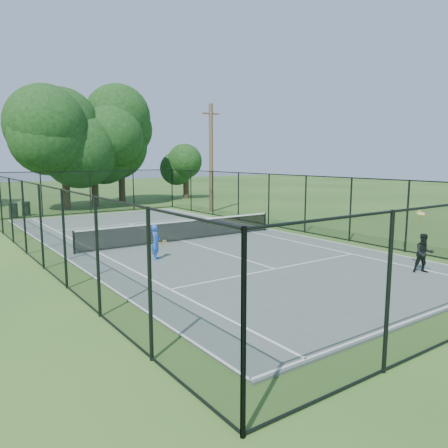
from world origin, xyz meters
TOP-DOWN VIEW (x-y plane):
  - ground at (0.00, 0.00)m, footprint 120.00×120.00m
  - tennis_court at (0.00, 0.00)m, footprint 11.00×24.00m
  - tennis_net at (0.00, 0.00)m, footprint 10.08×0.08m
  - fence at (0.00, 0.00)m, footprint 13.10×26.10m
  - tree_near_left at (-0.72, 16.34)m, footprint 6.66×6.66m
  - tree_near_mid at (1.70, 16.98)m, footprint 6.02×6.02m
  - tree_near_right at (4.60, 18.55)m, footprint 6.22×6.22m
  - tree_far_right at (11.32, 19.08)m, footprint 3.94×3.94m
  - trash_bin_left at (-4.89, 13.70)m, footprint 0.58×0.58m
  - trash_bin_right at (-4.01, 14.23)m, footprint 0.58×0.58m
  - utility_pole at (7.55, 9.00)m, footprint 1.40×0.30m
  - player_blue at (-2.72, -2.71)m, footprint 0.86×0.58m
  - player_black at (3.77, -9.61)m, footprint 0.85×0.93m

SIDE VIEW (x-z plane):
  - ground at x=0.00m, z-range 0.00..0.00m
  - tennis_court at x=0.00m, z-range 0.00..0.06m
  - trash_bin_left at x=-4.89m, z-range 0.01..0.94m
  - trash_bin_right at x=-4.01m, z-range 0.01..0.96m
  - tennis_net at x=0.00m, z-range 0.10..1.05m
  - player_blue at x=-2.72m, z-range 0.06..1.39m
  - player_black at x=3.77m, z-range -0.29..1.75m
  - fence at x=0.00m, z-range 0.00..3.00m
  - tree_far_right at x=11.32m, z-range 0.61..5.83m
  - utility_pole at x=7.55m, z-range 0.06..7.72m
  - tree_near_mid at x=1.70m, z-range 0.91..8.79m
  - tree_near_left at x=-0.72m, z-range 1.00..9.69m
  - tree_near_right at x=4.60m, z-range 1.16..9.75m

